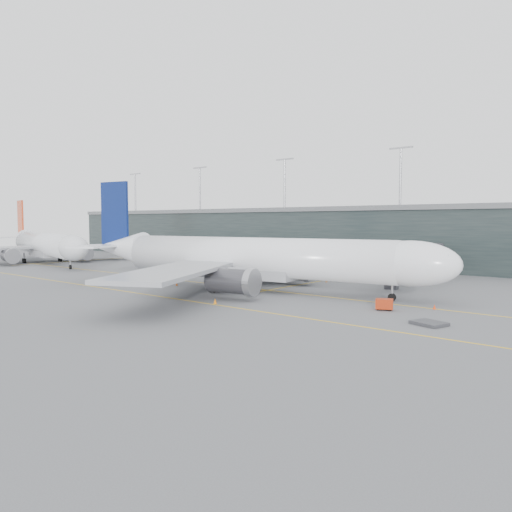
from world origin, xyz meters
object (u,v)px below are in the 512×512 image
Objects in this scene: jet_bridge at (419,255)px; second_aircraft at (45,245)px; gse_cart at (384,304)px; main_aircraft at (251,258)px.

second_aircraft is at bearing -172.60° from jet_bridge.
main_aircraft is at bearing 149.86° from gse_cart.
jet_bridge is (16.52, 30.25, -0.35)m from main_aircraft.
jet_bridge is 17.39× the size of gse_cart.
jet_bridge is 0.69× the size of second_aircraft.
second_aircraft reaches higher than jet_bridge.
main_aircraft reaches higher than jet_bridge.
second_aircraft is 25.25× the size of gse_cart.
main_aircraft is 26.89× the size of gse_cart.
main_aircraft is 1.07× the size of second_aircraft.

